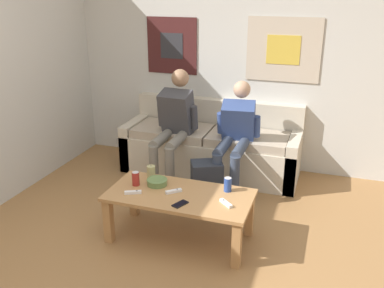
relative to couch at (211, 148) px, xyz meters
The scene contains 14 objects.
wall_back 1.05m from the couch, 84.57° to the left, with size 10.00×0.07×2.55m.
couch is the anchor object (origin of this frame).
coffee_table 1.48m from the couch, 84.24° to the right, with size 1.23×0.60×0.43m.
person_seated_adult 0.62m from the couch, 131.24° to the right, with size 0.47×0.87×1.23m.
person_seated_teen 0.63m from the couch, 46.50° to the right, with size 0.47×0.89×1.15m.
backpack 0.81m from the couch, 76.84° to the right, with size 0.37×0.34×0.44m.
ceramic_bowl 1.39m from the couch, 94.15° to the right, with size 0.18×0.18×0.06m.
pillar_candle 1.28m from the couch, 99.79° to the right, with size 0.08×0.08×0.12m.
drink_can_blue 1.41m from the couch, 68.03° to the right, with size 0.07×0.07×0.12m.
drink_can_red 1.48m from the couch, 100.86° to the right, with size 0.07×0.07×0.12m.
game_controller_near_left 1.62m from the couch, 98.08° to the right, with size 0.14×0.09×0.03m.
game_controller_near_right 1.48m from the couch, 86.38° to the right, with size 0.13×0.12×0.03m.
game_controller_far_center 1.64m from the couch, 69.62° to the right, with size 0.13×0.12×0.03m.
cell_phone 1.67m from the couch, 82.43° to the right, with size 0.12×0.15×0.01m.
Camera 1 is at (1.26, -2.27, 2.11)m, focal length 40.00 mm.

